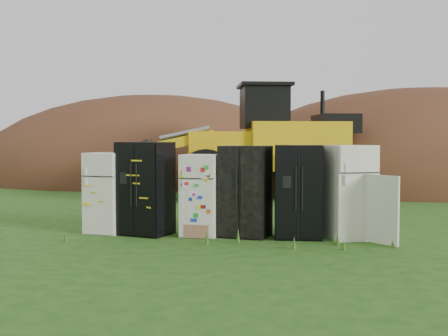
# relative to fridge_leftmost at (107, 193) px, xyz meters

# --- Properties ---
(ground) EXTENTS (120.00, 120.00, 0.00)m
(ground) POSITION_rel_fridge_leftmost_xyz_m (2.38, -0.04, -0.80)
(ground) COLOR #1E4D14
(ground) RESTS_ON ground
(fridge_leftmost) EXTENTS (0.81, 0.79, 1.60)m
(fridge_leftmost) POSITION_rel_fridge_leftmost_xyz_m (0.00, 0.00, 0.00)
(fridge_leftmost) COLOR white
(fridge_leftmost) RESTS_ON ground
(fridge_black_side) EXTENTS (1.12, 0.98, 1.81)m
(fridge_black_side) POSITION_rel_fridge_leftmost_xyz_m (0.82, -0.07, 0.11)
(fridge_black_side) COLOR black
(fridge_black_side) RESTS_ON ground
(fridge_sticker) EXTENTS (0.75, 0.71, 1.58)m
(fridge_sticker) POSITION_rel_fridge_leftmost_xyz_m (1.92, -0.08, -0.01)
(fridge_sticker) COLOR white
(fridge_sticker) RESTS_ON ground
(fridge_dark_mid) EXTENTS (1.02, 0.89, 1.74)m
(fridge_dark_mid) POSITION_rel_fridge_leftmost_xyz_m (2.79, -0.04, 0.07)
(fridge_dark_mid) COLOR black
(fridge_dark_mid) RESTS_ON ground
(fridge_black_right) EXTENTS (0.91, 0.78, 1.76)m
(fridge_black_right) POSITION_rel_fridge_leftmost_xyz_m (3.79, -0.07, 0.08)
(fridge_black_right) COLOR black
(fridge_black_right) RESTS_ON ground
(fridge_open_door) EXTENTS (1.00, 0.97, 1.76)m
(fridge_open_door) POSITION_rel_fridge_leftmost_xyz_m (4.76, -0.00, 0.08)
(fridge_open_door) COLOR white
(fridge_open_door) RESTS_ON ground
(wheel_loader) EXTENTS (7.95, 4.56, 3.61)m
(wheel_loader) POSITION_rel_fridge_leftmost_xyz_m (1.79, 7.02, 1.01)
(wheel_loader) COLOR #E8A50F
(wheel_loader) RESTS_ON ground
(dirt_mound_right) EXTENTS (16.65, 12.21, 7.77)m
(dirt_mound_right) POSITION_rel_fridge_leftmost_xyz_m (8.61, 12.41, -0.80)
(dirt_mound_right) COLOR #4C2718
(dirt_mound_right) RESTS_ON ground
(dirt_mound_left) EXTENTS (16.76, 12.57, 7.75)m
(dirt_mound_left) POSITION_rel_fridge_leftmost_xyz_m (-2.98, 14.43, -0.80)
(dirt_mound_left) COLOR #4C2718
(dirt_mound_left) RESTS_ON ground
(dirt_mound_back) EXTENTS (20.32, 13.55, 6.18)m
(dirt_mound_back) POSITION_rel_fridge_leftmost_xyz_m (2.67, 17.77, -0.80)
(dirt_mound_back) COLOR #4C2718
(dirt_mound_back) RESTS_ON ground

